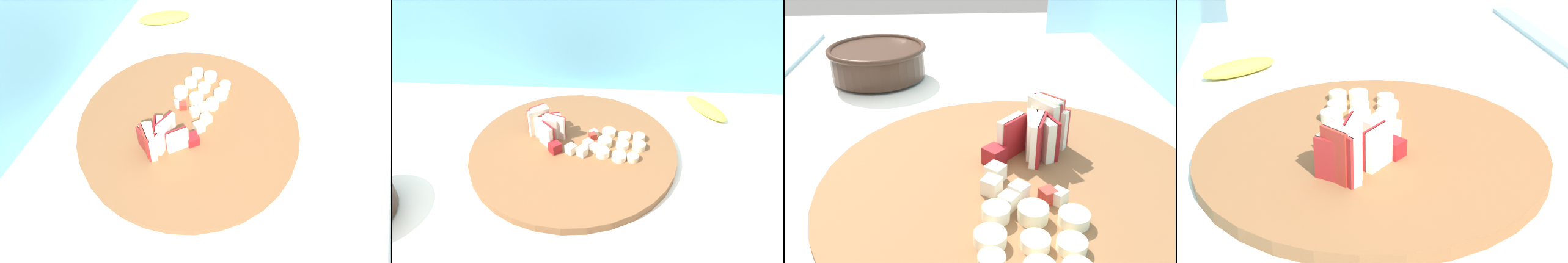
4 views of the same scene
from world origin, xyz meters
TOP-DOWN VIEW (x-y plane):
  - tiled_countertop at (0.00, -0.00)m, footprint 1.34×0.72m
  - tile_backsplash at (0.00, 0.38)m, footprint 2.40×0.04m
  - cutting_board at (0.01, 0.07)m, footprint 0.44×0.44m
  - apple_wedge_fan at (-0.06, 0.11)m, footprint 0.09×0.09m
  - apple_dice_pile at (0.02, 0.06)m, footprint 0.11×0.09m
  - banana_slice_rows at (0.11, 0.07)m, footprint 0.10×0.11m
  - banana_peel at (0.33, 0.25)m, footprint 0.11×0.14m

SIDE VIEW (x-z plane):
  - tiled_countertop at x=0.00m, z-range 0.00..0.89m
  - tile_backsplash at x=0.00m, z-range 0.00..1.44m
  - cutting_board at x=0.01m, z-range 0.88..0.90m
  - banana_peel at x=0.33m, z-range 0.88..0.91m
  - banana_slice_rows at x=0.11m, z-range 0.90..0.91m
  - apple_dice_pile at x=0.02m, z-range 0.90..0.92m
  - apple_wedge_fan at x=-0.06m, z-range 0.90..0.96m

